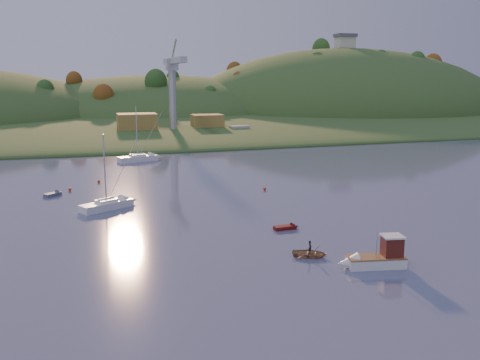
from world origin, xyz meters
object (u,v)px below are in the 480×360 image
object	(u,v)px
red_tender	(289,227)
grey_dinghy	(56,194)
fishing_boat	(372,258)
sailboat_near	(106,204)
canoe	(310,253)
sailboat_far	(138,158)

from	to	relation	value
red_tender	grey_dinghy	xyz separation A→B (m)	(-27.63, 27.39, 0.01)
red_tender	grey_dinghy	distance (m)	38.91
fishing_boat	red_tender	bearing A→B (deg)	-69.06
sailboat_near	canoe	xyz separation A→B (m)	(18.82, -26.10, -0.32)
sailboat_far	canoe	size ratio (longest dim) A/B	3.29
red_tender	canoe	bearing A→B (deg)	-103.21
fishing_boat	sailboat_far	distance (m)	72.52
sailboat_near	sailboat_far	world-z (taller)	sailboat_far
fishing_boat	sailboat_near	distance (m)	38.41
fishing_boat	sailboat_near	bearing A→B (deg)	-42.39
fishing_boat	sailboat_far	world-z (taller)	sailboat_far
sailboat_near	red_tender	bearing A→B (deg)	-68.38
sailboat_far	canoe	world-z (taller)	sailboat_far
red_tender	grey_dinghy	world-z (taller)	grey_dinghy
sailboat_near	grey_dinghy	world-z (taller)	sailboat_near
sailboat_near	sailboat_far	xyz separation A→B (m)	(8.55, 40.46, 0.06)
canoe	grey_dinghy	size ratio (longest dim) A/B	1.15
sailboat_far	canoe	bearing A→B (deg)	-97.86
sailboat_near	grey_dinghy	size ratio (longest dim) A/B	3.37
sailboat_far	grey_dinghy	distance (m)	33.15
sailboat_near	red_tender	xyz separation A→B (m)	(20.58, -16.18, -0.46)
red_tender	grey_dinghy	bearing A→B (deg)	132.08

